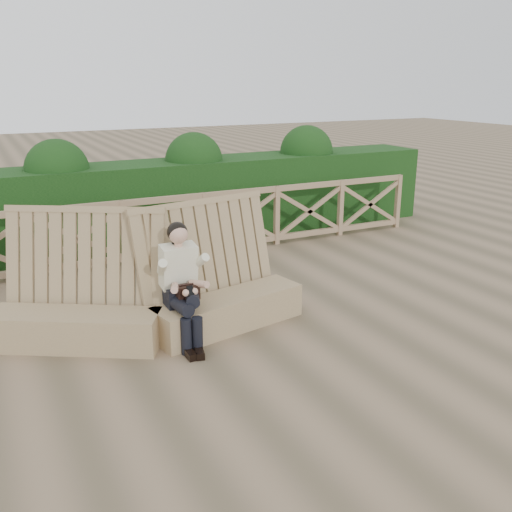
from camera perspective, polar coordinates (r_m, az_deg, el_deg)
name	(u,v)px	position (r m, az deg, el deg)	size (l,w,h in m)	color
ground	(259,338)	(6.92, 0.25, -8.21)	(60.00, 60.00, 0.00)	brown
bench	(153,304)	(7.00, -10.27, -4.72)	(3.79, 1.66, 1.55)	#917552
woman	(182,281)	(6.65, -7.42, -2.45)	(0.42, 0.89, 1.42)	black
guardrail	(166,228)	(9.80, -9.04, 2.76)	(10.10, 0.09, 1.10)	#977B58
hedge	(145,204)	(10.88, -11.04, 5.17)	(12.00, 1.20, 1.50)	black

